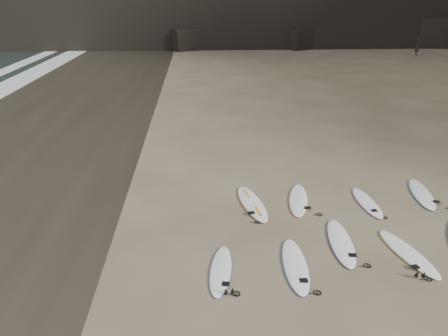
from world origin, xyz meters
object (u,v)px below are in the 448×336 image
Objects in this scene: surfboard_1 at (295,265)px; surfboard_3 at (408,253)px; surfboard_7 at (367,202)px; person_a at (417,47)px; surfboard_8 at (422,194)px; surfboard_6 at (298,199)px; surfboard_2 at (341,242)px; surfboard_0 at (221,270)px; surfboard_5 at (252,203)px.

surfboard_3 is at bearing 10.50° from surfboard_1.
person_a is (18.99, 35.56, 0.87)m from surfboard_7.
surfboard_8 is at bearing 47.53° from surfboard_3.
surfboard_6 is 4.39m from surfboard_8.
surfboard_2 is 43.21m from person_a.
person_a is at bearing 66.23° from surfboard_0.
surfboard_1 is 3.86m from surfboard_6.
surfboard_1 is 3.16m from surfboard_3.
surfboard_6 is at bearing -3.18° from surfboard_5.
surfboard_3 is (3.14, 0.36, -0.00)m from surfboard_1.
surfboard_8 is (7.23, 4.01, 0.01)m from surfboard_0.
surfboard_2 reaches higher than surfboard_7.
surfboard_6 is 1.38× the size of person_a.
surfboard_6 is 1.09× the size of surfboard_7.
surfboard_7 is at bearing -154.11° from surfboard_8.
surfboard_3 is at bearing -91.02° from surfboard_7.
surfboard_0 is 0.96× the size of surfboard_7.
surfboard_3 is at bearing -44.19° from surfboard_6.
surfboard_0 is 1.21× the size of person_a.
surfboard_5 reaches higher than surfboard_1.
surfboard_1 is at bearing -133.57° from surfboard_7.
person_a is (20.64, 37.95, 0.87)m from surfboard_2.
surfboard_7 is at bearing 42.31° from surfboard_0.
surfboard_5 reaches higher than surfboard_2.
surfboard_1 is at bearing -139.97° from surfboard_2.
surfboard_2 is at bearing -125.16° from surfboard_7.
surfboard_2 is 3.38m from surfboard_5.
person_a reaches higher than surfboard_6.
surfboard_1 is at bearing -88.66° from surfboard_5.
surfboard_2 reaches higher than surfboard_3.
surfboard_7 is (5.08, 3.48, 0.00)m from surfboard_0.
surfboard_7 is 1.26× the size of person_a.
surfboard_2 is 1.42× the size of person_a.
surfboard_1 is 44.82m from person_a.
person_a is at bearing 76.30° from surfboard_8.
surfboard_8 is at bearing 170.04° from person_a.
surfboard_8 is at bearing 36.93° from surfboard_0.
surfboard_6 is at bearing 164.63° from person_a.
surfboard_3 is 1.36× the size of person_a.
surfboard_2 is at bearing 25.52° from surfboard_0.
surfboard_0 is 3.61m from surfboard_2.
surfboard_3 is 1.07× the size of surfboard_7.
surfboard_1 is 1.09× the size of surfboard_7.
surfboard_8 is at bearing 13.27° from surfboard_7.
surfboard_0 is 0.88× the size of surfboard_6.
surfboard_1 is at bearing -131.51° from surfboard_8.
surfboard_6 reaches higher than surfboard_3.
surfboard_5 is (1.25, 3.67, 0.01)m from surfboard_0.
surfboard_8 reaches higher than surfboard_1.
surfboard_7 is 40.32m from person_a.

